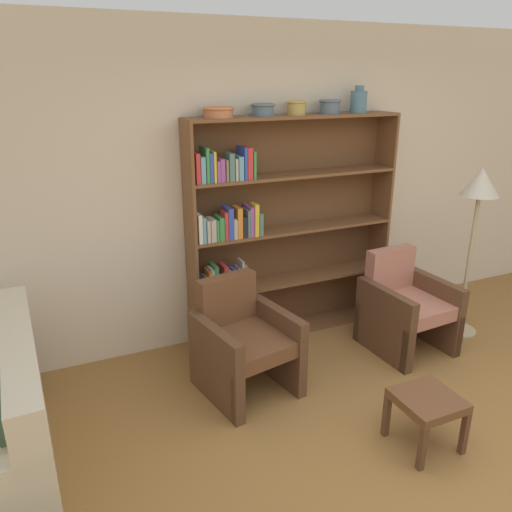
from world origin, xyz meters
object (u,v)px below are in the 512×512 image
armchair_leather (243,342)px  bookshelf (274,232)px  bowl_terracotta (296,107)px  armchair_cushioned (405,306)px  bowl_stoneware (263,109)px  vase_tall (359,101)px  floor_lamp (479,197)px  bowl_cream (219,111)px  bowl_olive (330,106)px  footstool (427,405)px

armchair_leather → bookshelf: bearing=-141.1°
bookshelf → bowl_terracotta: bearing=-6.1°
bowl_terracotta → armchair_cushioned: bearing=-41.9°
bowl_stoneware → bowl_terracotta: bearing=0.0°
armchair_cushioned → vase_tall: bearing=-81.1°
bookshelf → armchair_leather: bookshelf is taller
bowl_stoneware → armchair_leather: bowl_stoneware is taller
vase_tall → floor_lamp: vase_tall is taller
bowl_stoneware → vase_tall: size_ratio=0.88×
floor_lamp → armchair_cushioned: bearing=179.2°
bookshelf → bowl_cream: bowl_cream is taller
vase_tall → bowl_terracotta: bearing=180.0°
bookshelf → armchair_cushioned: size_ratio=2.32×
bowl_stoneware → bowl_terracotta: bowl_terracotta is taller
bowl_stoneware → bowl_olive: (0.63, 0.00, 0.01)m
footstool → bowl_olive: bearing=81.1°
bowl_olive → footstool: bearing=-98.9°
floor_lamp → footstool: bearing=-142.4°
bowl_olive → floor_lamp: size_ratio=0.12×
armchair_cushioned → footstool: (-0.72, -1.09, -0.09)m
bowl_olive → bowl_terracotta: bearing=180.0°
armchair_leather → armchair_cushioned: 1.55m
bowl_cream → armchair_cushioned: bearing=-25.3°
bowl_terracotta → armchair_leather: 1.97m
armchair_leather → armchair_cushioned: size_ratio=1.00×
bowl_cream → bowl_stoneware: 0.38m
armchair_leather → footstool: 1.37m
vase_tall → armchair_cushioned: bearing=-77.5°
armchair_leather → footstool: bearing=116.5°
bowl_cream → footstool: (0.74, -1.78, -1.74)m
bowl_terracotta → armchair_cushioned: 1.97m
bookshelf → bowl_olive: size_ratio=10.37×
vase_tall → footstool: (-0.57, -1.78, -1.79)m
footstool → floor_lamp: bearing=37.6°
bowl_cream → armchair_leather: size_ratio=0.29×
bowl_cream → bowl_olive: size_ratio=1.29×
floor_lamp → footstool: 2.04m
bookshelf → footstool: size_ratio=5.19×
bookshelf → vase_tall: (0.80, -0.02, 1.10)m
bookshelf → bowl_cream: 1.16m
bookshelf → bowl_cream: size_ratio=8.03×
vase_tall → floor_lamp: 1.35m
bowl_cream → vase_tall: (1.30, 0.00, 0.05)m
bookshelf → armchair_leather: bearing=-130.3°
bookshelf → bowl_terracotta: bowl_terracotta is taller
bowl_olive → floor_lamp: bearing=-31.8°
vase_tall → floor_lamp: size_ratio=0.15×
bowl_terracotta → vase_tall: size_ratio=0.76×
bowl_cream → armchair_cushioned: 2.31m
bookshelf → armchair_cushioned: 1.33m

